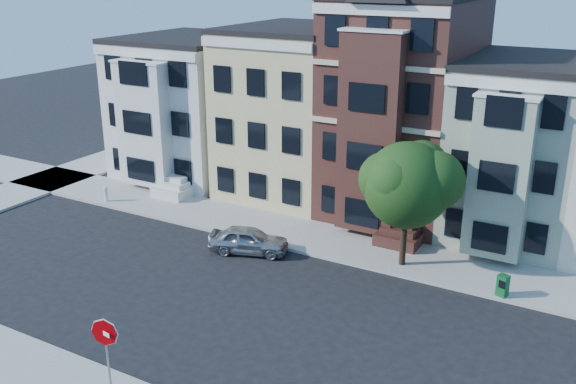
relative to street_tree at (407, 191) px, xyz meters
The scene contains 11 objects.
ground 8.63m from the street_tree, 112.34° to the right, with size 120.00×120.00×0.00m, color black.
far_sidewalk 4.88m from the street_tree, 163.55° to the left, with size 60.00×4.00×0.15m, color #9E9B93.
house_white 19.40m from the street_tree, 157.67° to the left, with size 8.00×9.00×9.00m, color silver.
house_yellow 12.42m from the street_tree, 143.44° to the left, with size 7.00×9.00×10.00m, color beige.
house_brown 8.21m from the street_tree, 111.71° to the left, with size 7.00×9.00×12.00m, color #40201A.
house_green 8.21m from the street_tree, 64.15° to the left, with size 6.00×9.00×9.00m, color gray.
street_tree is the anchor object (origin of this frame).
parked_car 8.26m from the street_tree, 162.87° to the right, with size 1.60×3.99×1.36m, color #A6AAB0.
newspaper_box 5.89m from the street_tree, ahead, with size 0.44×0.39×0.98m, color #115C28.
fire_hydrant 18.94m from the street_tree, behind, with size 0.26×0.26×0.73m, color white.
stop_sign 15.37m from the street_tree, 107.84° to the right, with size 0.97×0.14×3.54m, color #AA0004, non-canonical shape.
Camera 1 is at (11.90, -19.75, 13.70)m, focal length 40.00 mm.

